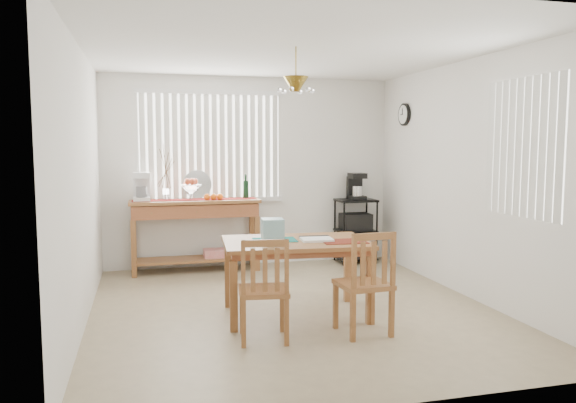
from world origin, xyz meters
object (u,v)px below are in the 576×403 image
object	(u,v)px
sideboard	(196,218)
dining_table	(296,249)
cart_items	(356,187)
chair_left	(264,290)
wire_cart	(356,224)
chair_right	(365,284)

from	to	relation	value
sideboard	dining_table	distance (m)	2.34
sideboard	cart_items	world-z (taller)	cart_items
dining_table	chair_left	size ratio (longest dim) A/B	1.62
wire_cart	cart_items	xyz separation A→B (m)	(0.00, 0.01, 0.53)
dining_table	chair_left	xyz separation A→B (m)	(-0.46, -0.64, -0.22)
wire_cart	dining_table	xyz separation A→B (m)	(-1.49, -2.22, 0.12)
sideboard	dining_table	size ratio (longest dim) A/B	1.16
sideboard	dining_table	world-z (taller)	sideboard
cart_items	dining_table	size ratio (longest dim) A/B	0.25
cart_items	dining_table	distance (m)	2.71
cart_items	chair_right	bearing A→B (deg)	-109.63
wire_cart	sideboard	bearing A→B (deg)	-179.87
wire_cart	cart_items	bearing A→B (deg)	90.00
sideboard	chair_left	size ratio (longest dim) A/B	1.87
cart_items	dining_table	bearing A→B (deg)	-123.81
wire_cart	chair_right	bearing A→B (deg)	-109.69
chair_right	sideboard	bearing A→B (deg)	112.57
cart_items	chair_left	bearing A→B (deg)	-124.16
sideboard	chair_right	distance (m)	3.16
cart_items	wire_cart	bearing A→B (deg)	-90.00
cart_items	dining_table	xyz separation A→B (m)	(-1.49, -2.23, -0.42)
cart_items	sideboard	bearing A→B (deg)	-179.62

